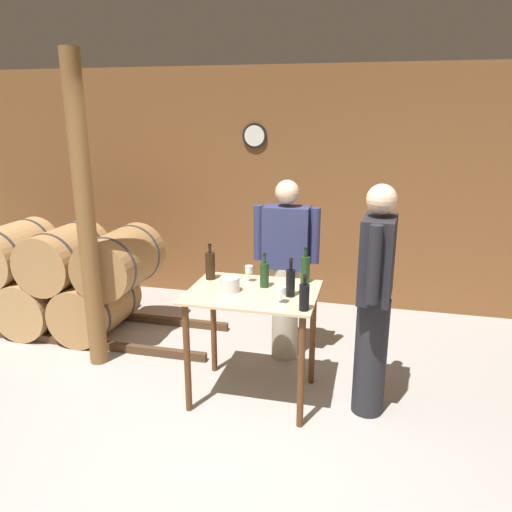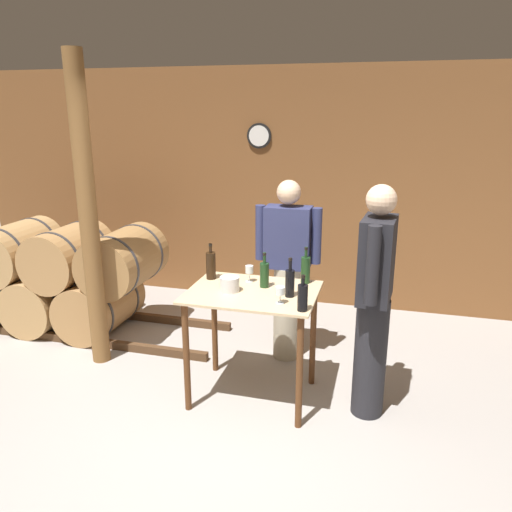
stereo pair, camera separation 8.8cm
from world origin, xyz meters
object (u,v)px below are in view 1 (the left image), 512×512
wine_bottle_far_left (210,265)px  ice_bucket (230,284)px  wine_bottle_center (291,282)px  wine_bottle_right (305,269)px  person_host (286,267)px  person_visitor_with_scarf (375,298)px  wooden_post (86,218)px  wine_bottle_left (264,274)px  wine_glass_near_left (249,270)px  wine_glass_near_center (281,291)px  wine_bottle_far_right (304,296)px

wine_bottle_far_left → ice_bucket: (0.24, -0.24, -0.06)m
wine_bottle_center → wine_bottle_right: (0.06, 0.33, 0.00)m
wine_bottle_far_left → ice_bucket: 0.34m
person_host → person_visitor_with_scarf: bearing=-42.8°
wine_bottle_center → wooden_post: bearing=171.9°
wine_bottle_far_left → ice_bucket: wine_bottle_far_left is taller
wine_bottle_left → wine_glass_near_left: 0.17m
ice_bucket → wine_glass_near_center: bearing=-19.0°
wooden_post → wine_bottle_far_left: wooden_post is taller
wine_bottle_right → person_visitor_with_scarf: person_visitor_with_scarf is taller
person_visitor_with_scarf → wine_glass_near_left: bearing=168.8°
wine_bottle_left → wine_glass_near_center: (0.19, -0.30, -0.02)m
wine_bottle_center → person_visitor_with_scarf: person_visitor_with_scarf is taller
wine_bottle_left → wine_glass_near_center: bearing=-57.6°
wooden_post → wine_bottle_far_left: bearing=-1.4°
person_visitor_with_scarf → wine_bottle_center: bearing=-175.7°
wine_glass_near_center → wine_bottle_right: bearing=78.1°
wine_bottle_left → wine_bottle_right: wine_bottle_right is taller
wine_bottle_right → ice_bucket: (-0.53, -0.33, -0.06)m
wine_bottle_center → person_host: (-0.17, 0.77, -0.14)m
person_host → wine_glass_near_left: bearing=-111.0°
wine_bottle_far_left → wine_bottle_left: bearing=-9.7°
wine_glass_near_left → person_host: bearing=69.0°
wine_bottle_right → wine_bottle_far_left: bearing=-172.8°
ice_bucket → wine_bottle_left: bearing=33.8°
wine_bottle_far_left → wine_bottle_left: wine_bottle_far_left is taller
wine_bottle_center → wine_glass_near_left: 0.45m
wine_bottle_far_right → ice_bucket: wine_bottle_far_right is taller
wine_bottle_left → wine_glass_near_center: 0.36m
ice_bucket → person_host: (0.29, 0.78, -0.08)m
wine_bottle_right → wine_bottle_left: bearing=-149.0°
wine_bottle_far_right → wine_glass_near_left: size_ratio=1.93×
wine_bottle_far_right → person_host: person_host is taller
wine_bottle_left → person_host: 0.64m
wooden_post → wine_bottle_left: 1.62m
ice_bucket → person_visitor_with_scarf: size_ratio=0.09×
person_host → person_visitor_with_scarf: 1.07m
wine_bottle_far_right → wine_glass_near_center: size_ratio=2.07×
wine_glass_near_left → ice_bucket: (-0.09, -0.25, -0.04)m
wooden_post → wine_bottle_right: 1.90m
wine_bottle_far_left → wine_bottle_left: size_ratio=1.06×
wine_bottle_far_left → wine_bottle_left: 0.48m
wine_bottle_left → ice_bucket: size_ratio=1.86×
wine_glass_near_center → wine_bottle_far_right: bearing=-26.8°
wine_bottle_right → wine_bottle_far_right: size_ratio=1.15×
wooden_post → wine_bottle_left: wooden_post is taller
wine_glass_near_left → person_visitor_with_scarf: size_ratio=0.08×
person_visitor_with_scarf → wine_bottle_far_right: bearing=-148.7°
wooden_post → wine_bottle_right: wooden_post is taller
wooden_post → ice_bucket: 1.43m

